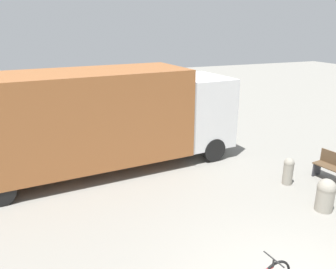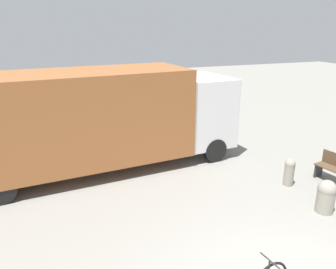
{
  "view_description": "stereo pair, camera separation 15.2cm",
  "coord_description": "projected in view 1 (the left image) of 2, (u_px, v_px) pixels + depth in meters",
  "views": [
    {
      "loc": [
        -3.52,
        -3.02,
        4.4
      ],
      "look_at": [
        -0.45,
        4.66,
        1.63
      ],
      "focal_mm": 35.0,
      "sensor_mm": 36.0,
      "label": 1
    },
    {
      "loc": [
        -3.38,
        -3.07,
        4.4
      ],
      "look_at": [
        -0.45,
        4.66,
        1.63
      ],
      "focal_mm": 35.0,
      "sensor_mm": 36.0,
      "label": 2
    }
  ],
  "objects": [
    {
      "name": "delivery_truck",
      "position": [
        92.0,
        118.0,
        9.96
      ],
      "size": [
        9.29,
        3.11,
        3.14
      ],
      "rotation": [
        0.0,
        0.0,
        0.08
      ],
      "color": "#99592D",
      "rests_on": "ground"
    },
    {
      "name": "bollard_near_bench",
      "position": [
        326.0,
        194.0,
        8.06
      ],
      "size": [
        0.45,
        0.45,
        0.85
      ],
      "color": "gray",
      "rests_on": "ground"
    },
    {
      "name": "bollard_far_bench",
      "position": [
        288.0,
        170.0,
        9.43
      ],
      "size": [
        0.3,
        0.3,
        0.81
      ],
      "color": "gray",
      "rests_on": "ground"
    }
  ]
}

